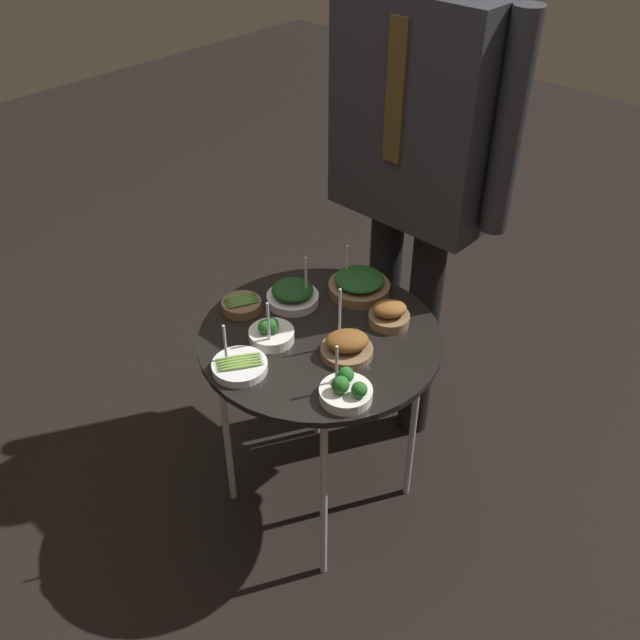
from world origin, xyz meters
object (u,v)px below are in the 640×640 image
object	(u,v)px
serving_cart	(320,349)
bowl_roast_back_right	(347,346)
bowl_asparagus_mid_right	(242,305)
bowl_roast_back_left	(389,314)
waiter_figure	(418,137)
bowl_spinach_front_center	(293,294)
bowl_spinach_mid_left	(359,284)
bowl_broccoli_far_rim	(271,333)
bowl_broccoli_front_left	(346,390)
bowl_asparagus_center	(240,366)

from	to	relation	value
serving_cart	bowl_roast_back_right	distance (m)	0.13
serving_cart	bowl_asparagus_mid_right	world-z (taller)	bowl_asparagus_mid_right
bowl_roast_back_left	bowl_asparagus_mid_right	bearing A→B (deg)	-145.66
bowl_roast_back_right	bowl_roast_back_left	xyz separation A→B (m)	(-0.00, 0.18, -0.00)
waiter_figure	serving_cart	bearing A→B (deg)	-82.83
bowl_asparagus_mid_right	bowl_roast_back_left	world-z (taller)	bowl_roast_back_left
bowl_asparagus_mid_right	bowl_spinach_front_center	xyz separation A→B (m)	(0.08, 0.12, 0.01)
bowl_spinach_mid_left	bowl_roast_back_left	size ratio (longest dim) A/B	1.53
bowl_roast_back_right	waiter_figure	xyz separation A→B (m)	(-0.16, 0.46, 0.37)
bowl_broccoli_far_rim	bowl_asparagus_mid_right	xyz separation A→B (m)	(-0.16, 0.04, -0.01)
bowl_broccoli_front_left	bowl_asparagus_mid_right	bearing A→B (deg)	171.04
bowl_roast_back_left	bowl_spinach_mid_left	bearing A→B (deg)	160.51
bowl_spinach_mid_left	bowl_spinach_front_center	bearing A→B (deg)	-122.18
bowl_broccoli_front_left	bowl_broccoli_far_rim	bearing A→B (deg)	173.90
bowl_roast_back_right	waiter_figure	world-z (taller)	waiter_figure
serving_cart	waiter_figure	bearing A→B (deg)	97.17
bowl_spinach_mid_left	bowl_asparagus_center	bearing A→B (deg)	-89.65
bowl_broccoli_far_rim	waiter_figure	distance (m)	0.67
serving_cart	bowl_roast_back_right	size ratio (longest dim) A/B	3.61
bowl_broccoli_far_rim	bowl_roast_back_left	size ratio (longest dim) A/B	1.25
serving_cart	bowl_broccoli_front_left	distance (m)	0.26
waiter_figure	bowl_asparagus_mid_right	bearing A→B (deg)	-109.33
bowl_broccoli_far_rim	bowl_roast_back_right	distance (m)	0.20
serving_cart	bowl_roast_back_left	distance (m)	0.21
bowl_asparagus_center	bowl_roast_back_left	distance (m)	0.43
bowl_broccoli_front_left	bowl_spinach_front_center	xyz separation A→B (m)	(-0.36, 0.19, 0.00)
bowl_broccoli_far_rim	bowl_spinach_mid_left	distance (m)	0.32
bowl_spinach_front_center	bowl_roast_back_right	world-z (taller)	bowl_roast_back_right
bowl_roast_back_left	bowl_broccoli_front_left	bearing A→B (deg)	-69.88
bowl_spinach_mid_left	bowl_spinach_front_center	distance (m)	0.19
bowl_spinach_front_center	waiter_figure	bearing A→B (deg)	75.80
bowl_asparagus_mid_right	bowl_asparagus_center	xyz separation A→B (m)	(0.19, -0.17, -0.00)
bowl_broccoli_far_rim	bowl_broccoli_front_left	distance (m)	0.29
bowl_asparagus_center	waiter_figure	xyz separation A→B (m)	(-0.01, 0.69, 0.38)
bowl_spinach_front_center	bowl_broccoli_far_rim	bearing A→B (deg)	-63.93
bowl_broccoli_far_rim	bowl_roast_back_right	world-z (taller)	bowl_roast_back_right
bowl_broccoli_far_rim	bowl_roast_back_left	world-z (taller)	bowl_broccoli_far_rim
bowl_asparagus_mid_right	bowl_roast_back_left	distance (m)	0.41
bowl_spinach_mid_left	bowl_asparagus_center	distance (m)	0.46
bowl_broccoli_far_rim	bowl_asparagus_center	bearing A→B (deg)	-78.27
bowl_asparagus_mid_right	waiter_figure	world-z (taller)	waiter_figure
bowl_spinach_mid_left	bowl_roast_back_left	world-z (taller)	bowl_spinach_mid_left
bowl_spinach_mid_left	bowl_broccoli_front_left	bearing A→B (deg)	-53.46
bowl_broccoli_far_rim	bowl_asparagus_mid_right	world-z (taller)	bowl_broccoli_far_rim
bowl_asparagus_center	bowl_spinach_mid_left	bearing A→B (deg)	90.35
bowl_broccoli_far_rim	waiter_figure	size ratio (longest dim) A/B	0.09
bowl_broccoli_far_rim	waiter_figure	world-z (taller)	waiter_figure
bowl_broccoli_far_rim	bowl_spinach_mid_left	world-z (taller)	bowl_broccoli_far_rim
bowl_roast_back_right	waiter_figure	size ratio (longest dim) A/B	0.11
bowl_spinach_mid_left	bowl_roast_back_right	size ratio (longest dim) A/B	0.98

